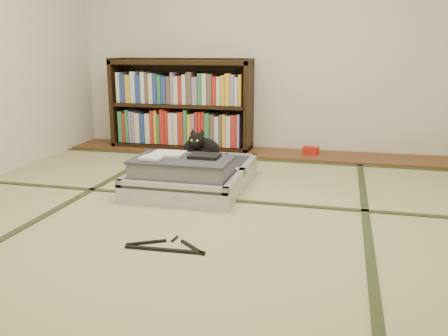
# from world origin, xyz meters

# --- Properties ---
(floor) EXTENTS (4.50, 4.50, 0.00)m
(floor) POSITION_xyz_m (0.00, 0.00, 0.00)
(floor) COLOR tan
(floor) RESTS_ON ground
(wood_strip) EXTENTS (4.00, 0.50, 0.02)m
(wood_strip) POSITION_xyz_m (0.00, 2.00, 0.01)
(wood_strip) COLOR brown
(wood_strip) RESTS_ON ground
(red_item) EXTENTS (0.17, 0.12, 0.07)m
(red_item) POSITION_xyz_m (0.53, 2.03, 0.06)
(red_item) COLOR red
(red_item) RESTS_ON wood_strip
(tatami_borders) EXTENTS (4.00, 4.50, 0.01)m
(tatami_borders) POSITION_xyz_m (0.00, 0.49, 0.00)
(tatami_borders) COLOR #2D381E
(tatami_borders) RESTS_ON ground
(bookcase) EXTENTS (1.51, 0.34, 0.97)m
(bookcase) POSITION_xyz_m (-0.85, 2.07, 0.45)
(bookcase) COLOR black
(bookcase) RESTS_ON wood_strip
(suitcase) EXTENTS (0.80, 1.06, 0.31)m
(suitcase) POSITION_xyz_m (-0.27, 0.62, 0.11)
(suitcase) COLOR silver
(suitcase) RESTS_ON floor
(cat) EXTENTS (0.35, 0.36, 0.29)m
(cat) POSITION_xyz_m (-0.29, 0.91, 0.26)
(cat) COLOR black
(cat) RESTS_ON suitcase
(cable_coil) EXTENTS (0.11, 0.11, 0.03)m
(cable_coil) POSITION_xyz_m (-0.11, 0.94, 0.16)
(cable_coil) COLOR white
(cable_coil) RESTS_ON suitcase
(hanger) EXTENTS (0.46, 0.22, 0.01)m
(hanger) POSITION_xyz_m (-0.05, -0.49, 0.01)
(hanger) COLOR black
(hanger) RESTS_ON floor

